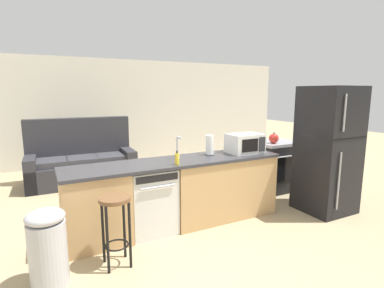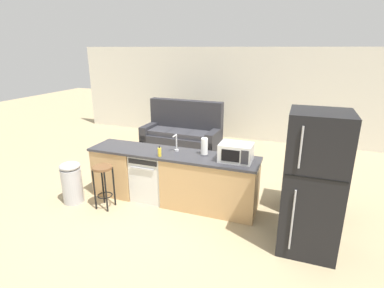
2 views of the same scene
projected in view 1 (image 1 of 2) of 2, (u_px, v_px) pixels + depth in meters
name	position (u px, v px, depth m)	size (l,w,h in m)	color
ground_plane	(168.00, 226.00, 4.03)	(24.00, 24.00, 0.00)	tan
wall_back	(115.00, 111.00, 7.62)	(10.00, 0.06, 2.60)	silver
kitchen_counter	(184.00, 194.00, 4.07)	(2.94, 0.66, 0.90)	tan
dishwasher	(150.00, 200.00, 3.84)	(0.58, 0.61, 0.84)	silver
stove_range	(275.00, 166.00, 5.49)	(0.76, 0.68, 0.90)	black
refrigerator	(328.00, 150.00, 4.45)	(0.72, 0.73, 1.87)	black
microwave	(245.00, 143.00, 4.41)	(0.50, 0.37, 0.28)	white
sink_faucet	(178.00, 149.00, 4.02)	(0.07, 0.17, 0.30)	silver
paper_towel_roll	(210.00, 145.00, 4.25)	(0.14, 0.14, 0.28)	#4C4C51
soap_bottle	(177.00, 159.00, 3.68)	(0.06, 0.06, 0.18)	yellow
kettle	(274.00, 138.00, 5.21)	(0.21, 0.17, 0.19)	red
bar_stool	(115.00, 216.00, 3.05)	(0.32, 0.32, 0.74)	brown
trash_bin	(48.00, 247.00, 2.76)	(0.35, 0.35, 0.74)	#B7B7BC
couch	(82.00, 162.00, 6.00)	(2.02, 0.96, 1.27)	#2D2D33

